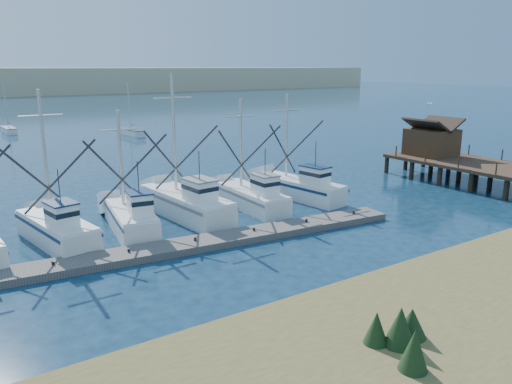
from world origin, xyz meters
TOP-DOWN VIEW (x-y plane):
  - ground at (0.00, 0.00)m, footprint 500.00×500.00m
  - shore_bank at (-8.00, -10.00)m, footprint 40.00×10.00m
  - floating_dock at (-9.68, 6.41)m, footprint 32.12×5.25m
  - timber_pier at (21.50, 8.46)m, footprint 7.00×20.00m
  - trawler_fleet at (-9.40, 11.65)m, footprint 31.76×9.32m
  - sailboat_near at (6.77, 57.17)m, footprint 2.09×6.91m
  - sailboat_far at (-9.02, 70.64)m, footprint 1.78×5.61m
  - flying_gull at (17.91, 9.99)m, footprint 1.03×0.19m

SIDE VIEW (x-z plane):
  - ground at x=0.00m, z-range 0.00..0.00m
  - floating_dock at x=-9.68m, z-range 0.00..0.43m
  - sailboat_near at x=6.77m, z-range -3.56..4.54m
  - sailboat_far at x=-9.02m, z-range -3.55..4.55m
  - shore_bank at x=-8.00m, z-range 0.00..1.60m
  - trawler_fleet at x=-9.40m, z-range -4.08..6.04m
  - timber_pier at x=21.50m, z-range -1.43..6.57m
  - flying_gull at x=17.91m, z-range 7.25..7.44m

